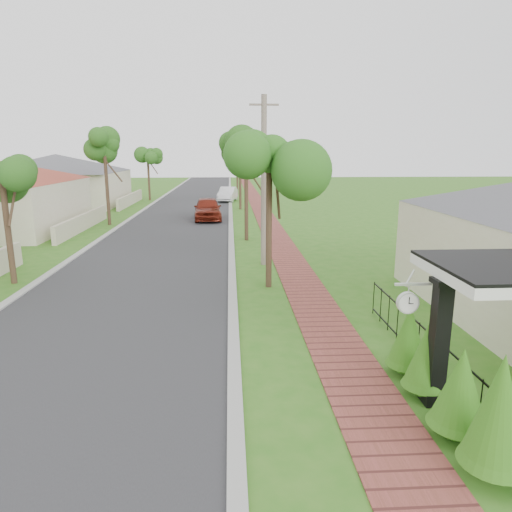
# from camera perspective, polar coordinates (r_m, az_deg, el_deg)

# --- Properties ---
(ground) EXTENTS (160.00, 160.00, 0.00)m
(ground) POSITION_cam_1_polar(r_m,az_deg,el_deg) (10.13, -6.52, -15.49)
(ground) COLOR #2E6919
(ground) RESTS_ON ground
(road) EXTENTS (7.00, 120.00, 0.02)m
(road) POSITION_cam_1_polar(r_m,az_deg,el_deg) (29.51, -10.27, 3.34)
(road) COLOR #28282B
(road) RESTS_ON ground
(kerb_right) EXTENTS (0.30, 120.00, 0.10)m
(kerb_right) POSITION_cam_1_polar(r_m,az_deg,el_deg) (29.29, -3.15, 3.45)
(kerb_right) COLOR #9E9E99
(kerb_right) RESTS_ON ground
(kerb_left) EXTENTS (0.30, 120.00, 0.10)m
(kerb_left) POSITION_cam_1_polar(r_m,az_deg,el_deg) (30.18, -17.17, 3.17)
(kerb_left) COLOR #9E9E99
(kerb_left) RESTS_ON ground
(sidewalk) EXTENTS (1.50, 120.00, 0.03)m
(sidewalk) POSITION_cam_1_polar(r_m,az_deg,el_deg) (29.41, 1.93, 3.50)
(sidewalk) COLOR brown
(sidewalk) RESTS_ON ground
(porch_post) EXTENTS (0.48, 0.48, 2.52)m
(porch_post) POSITION_cam_1_polar(r_m,az_deg,el_deg) (9.57, 21.81, -10.70)
(porch_post) COLOR black
(porch_post) RESTS_ON ground
(picket_fence) EXTENTS (0.03, 8.02, 1.00)m
(picket_fence) POSITION_cam_1_polar(r_m,az_deg,el_deg) (10.76, 21.01, -11.37)
(picket_fence) COLOR black
(picket_fence) RESTS_ON ground
(street_trees) EXTENTS (10.70, 37.65, 5.89)m
(street_trees) POSITION_cam_1_polar(r_m,az_deg,el_deg) (35.91, -9.05, 12.33)
(street_trees) COLOR #382619
(street_trees) RESTS_ON ground
(hedge_row) EXTENTS (0.90, 4.20, 2.08)m
(hedge_row) POSITION_cam_1_polar(r_m,az_deg,el_deg) (9.08, 22.94, -14.00)
(hedge_row) COLOR #275B12
(hedge_row) RESTS_ON ground
(far_house_grey) EXTENTS (15.56, 15.56, 4.60)m
(far_house_grey) POSITION_cam_1_polar(r_m,az_deg,el_deg) (45.70, -23.50, 8.77)
(far_house_grey) COLOR beige
(far_house_grey) RESTS_ON ground
(parked_car_red) EXTENTS (2.16, 4.80, 1.60)m
(parked_car_red) POSITION_cam_1_polar(r_m,az_deg,el_deg) (33.13, -6.07, 5.90)
(parked_car_red) COLOR maroon
(parked_car_red) RESTS_ON ground
(parked_car_white) EXTENTS (2.12, 4.37, 1.38)m
(parked_car_white) POSITION_cam_1_polar(r_m,az_deg,el_deg) (45.60, -3.56, 7.71)
(parked_car_white) COLOR white
(parked_car_white) RESTS_ON ground
(near_tree) EXTENTS (2.08, 2.08, 5.34)m
(near_tree) POSITION_cam_1_polar(r_m,az_deg,el_deg) (15.96, 1.67, 10.92)
(near_tree) COLOR #382619
(near_tree) RESTS_ON ground
(utility_pole) EXTENTS (1.20, 0.24, 7.06)m
(utility_pole) POSITION_cam_1_polar(r_m,az_deg,el_deg) (19.36, 0.98, 9.31)
(utility_pole) COLOR gray
(utility_pole) RESTS_ON ground
(station_clock) EXTENTS (0.73, 0.13, 0.62)m
(station_clock) POSITION_cam_1_polar(r_m,az_deg,el_deg) (9.43, 18.48, -5.38)
(station_clock) COLOR silver
(station_clock) RESTS_ON ground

